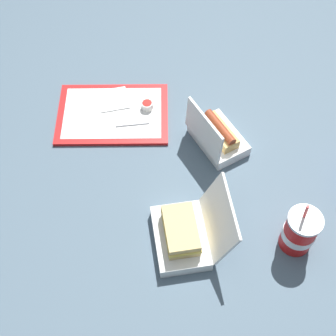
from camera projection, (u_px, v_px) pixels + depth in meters
The scene contains 8 objects.
ground_plane at pixel (183, 179), 1.43m from camera, with size 3.20×3.20×0.00m, color #4C6070.
food_tray at pixel (113, 114), 1.57m from camera, with size 0.38×0.27×0.01m.
ketchup_cup at pixel (147, 105), 1.57m from camera, with size 0.04×0.04×0.02m.
napkin_stack at pixel (113, 99), 1.60m from camera, with size 0.10×0.10×0.00m, color white.
plastic_fork at pixel (133, 123), 1.54m from camera, with size 0.11×0.01×0.01m, color white.
clamshell_hotdog_right at pixel (217, 136), 1.48m from camera, with size 0.21×0.23×0.16m.
clamshell_sandwich_corner at pixel (185, 233), 1.28m from camera, with size 0.24×0.23×0.17m.
soda_cup_corner at pixel (300, 232), 1.26m from camera, with size 0.09×0.09×0.20m.
Camera 1 is at (0.03, 0.77, 1.21)m, focal length 50.00 mm.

